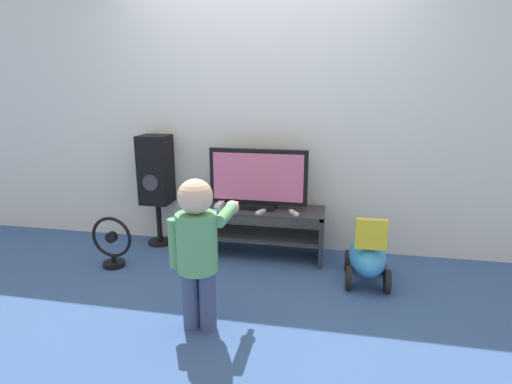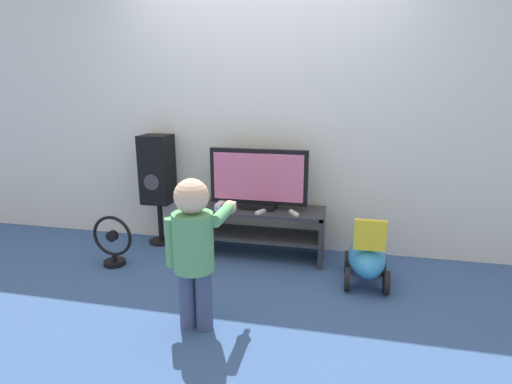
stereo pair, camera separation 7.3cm
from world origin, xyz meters
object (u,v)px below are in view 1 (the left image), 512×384
object	(u,v)px
game_console	(220,205)
remote_secondary	(261,211)
television	(258,179)
child	(198,243)
remote_primary	(294,213)
speaker_tower	(156,173)
ride_on_toy	(367,256)
floor_fan	(112,244)

from	to	relation	value
game_console	remote_secondary	world-z (taller)	game_console
television	child	bearing A→B (deg)	-96.54
remote_primary	speaker_tower	size ratio (longest dim) A/B	0.12
child	ride_on_toy	world-z (taller)	child
ride_on_toy	remote_secondary	bearing A→B (deg)	166.09
television	remote_secondary	size ratio (longest dim) A/B	6.47
remote_primary	ride_on_toy	xyz separation A→B (m)	(0.60, -0.24, -0.24)
game_console	speaker_tower	world-z (taller)	speaker_tower
remote_primary	child	world-z (taller)	child
game_console	speaker_tower	distance (m)	0.72
speaker_tower	floor_fan	bearing A→B (deg)	-105.99
television	floor_fan	size ratio (longest dim) A/B	1.96
child	ride_on_toy	distance (m)	1.41
remote_secondary	game_console	bearing A→B (deg)	171.17
television	floor_fan	bearing A→B (deg)	-157.08
television	child	distance (m)	1.21
television	speaker_tower	world-z (taller)	speaker_tower
child	ride_on_toy	size ratio (longest dim) A/B	1.63
floor_fan	speaker_tower	bearing A→B (deg)	74.01
game_console	remote_secondary	size ratio (longest dim) A/B	1.53
game_console	ride_on_toy	distance (m)	1.31
television	remote_secondary	xyz separation A→B (m)	(0.05, -0.14, -0.25)
remote_primary	remote_secondary	bearing A→B (deg)	-176.14
speaker_tower	remote_secondary	bearing A→B (deg)	-11.97
game_console	television	bearing A→B (deg)	13.59
television	game_console	world-z (taller)	television
remote_secondary	speaker_tower	bearing A→B (deg)	168.03
remote_primary	floor_fan	xyz separation A→B (m)	(-1.49, -0.37, -0.25)
floor_fan	ride_on_toy	world-z (taller)	ride_on_toy
speaker_tower	floor_fan	world-z (taller)	speaker_tower
remote_primary	remote_secondary	xyz separation A→B (m)	(-0.28, -0.02, 0.00)
television	remote_primary	xyz separation A→B (m)	(0.33, -0.12, -0.25)
speaker_tower	ride_on_toy	bearing A→B (deg)	-12.86
television	speaker_tower	size ratio (longest dim) A/B	0.82
television	floor_fan	distance (m)	1.35
ride_on_toy	child	bearing A→B (deg)	-141.60
television	speaker_tower	xyz separation A→B (m)	(-0.99, 0.08, 0.00)
child	ride_on_toy	xyz separation A→B (m)	(1.07, 0.85, -0.36)
child	floor_fan	xyz separation A→B (m)	(-1.02, 0.71, -0.37)
child	remote_secondary	bearing A→B (deg)	79.85
remote_primary	floor_fan	distance (m)	1.55
television	child	size ratio (longest dim) A/B	0.89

